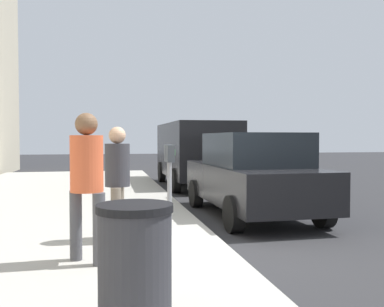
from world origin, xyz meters
TOP-DOWN VIEW (x-y plane):
  - ground_plane at (0.00, 0.00)m, footprint 80.00×80.00m
  - sidewalk_slab at (0.00, 3.00)m, footprint 28.00×6.00m
  - parking_meter at (0.30, 0.73)m, footprint 0.36×0.12m
  - pedestrian_at_meter at (0.25, 1.52)m, footprint 0.51×0.37m
  - pedestrian_bystander at (-0.85, 1.91)m, footprint 0.42×0.44m
  - parked_sedan_near at (2.41, -1.35)m, footprint 4.44×2.05m
  - parked_van_far at (8.27, -1.35)m, footprint 5.21×2.13m
  - trash_bin at (-2.89, 1.47)m, footprint 0.59×0.59m

SIDE VIEW (x-z plane):
  - ground_plane at x=0.00m, z-range 0.00..0.00m
  - sidewalk_slab at x=0.00m, z-range 0.00..0.15m
  - trash_bin at x=-2.89m, z-range 0.15..1.16m
  - parked_sedan_near at x=2.41m, z-range 0.01..1.78m
  - pedestrian_at_meter at x=0.25m, z-range 0.29..1.97m
  - parking_meter at x=0.30m, z-range 0.46..1.87m
  - pedestrian_bystander at x=-0.85m, z-range 0.32..2.14m
  - parked_van_far at x=8.27m, z-range 0.17..2.35m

